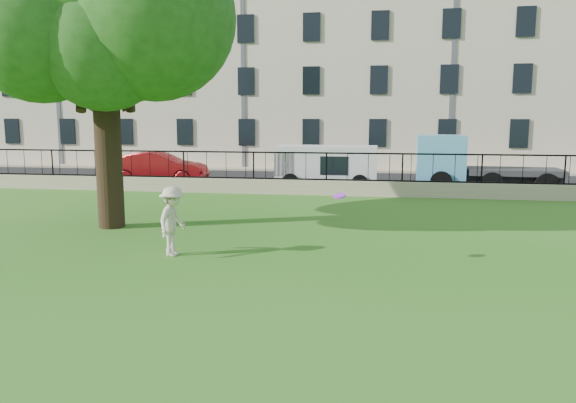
% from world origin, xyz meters
% --- Properties ---
extents(ground, '(120.00, 120.00, 0.00)m').
position_xyz_m(ground, '(0.00, 0.00, 0.00)').
color(ground, '#2F731B').
rests_on(ground, ground).
extents(retaining_wall, '(50.00, 0.40, 0.60)m').
position_xyz_m(retaining_wall, '(0.00, 12.00, 0.30)').
color(retaining_wall, gray).
rests_on(retaining_wall, ground).
extents(iron_railing, '(50.00, 0.05, 1.13)m').
position_xyz_m(iron_railing, '(0.00, 12.00, 1.15)').
color(iron_railing, black).
rests_on(iron_railing, retaining_wall).
extents(street, '(60.00, 9.00, 0.01)m').
position_xyz_m(street, '(0.00, 16.70, 0.01)').
color(street, black).
rests_on(street, ground).
extents(sidewalk, '(60.00, 1.40, 0.12)m').
position_xyz_m(sidewalk, '(0.00, 21.90, 0.06)').
color(sidewalk, gray).
rests_on(sidewalk, ground).
extents(building_row, '(56.40, 10.40, 13.80)m').
position_xyz_m(building_row, '(0.00, 27.57, 6.92)').
color(building_row, beige).
rests_on(building_row, ground).
extents(tree, '(7.80, 6.00, 9.49)m').
position_xyz_m(tree, '(-5.59, 4.48, 6.24)').
color(tree, black).
rests_on(tree, ground).
extents(man, '(0.69, 1.09, 1.60)m').
position_xyz_m(man, '(-2.50, 1.53, 0.80)').
color(man, beige).
rests_on(man, ground).
extents(frisbee, '(0.29, 0.28, 0.12)m').
position_xyz_m(frisbee, '(1.30, 1.35, 1.49)').
color(frisbee, '#AD29ED').
extents(red_sedan, '(4.66, 2.00, 1.49)m').
position_xyz_m(red_sedan, '(-8.09, 14.40, 0.75)').
color(red_sedan, '#AA151B').
rests_on(red_sedan, street).
extents(white_van, '(4.43, 1.74, 1.86)m').
position_xyz_m(white_van, '(-0.22, 14.40, 0.93)').
color(white_van, silver).
rests_on(white_van, street).
extents(blue_truck, '(5.69, 2.21, 2.35)m').
position_xyz_m(blue_truck, '(6.50, 14.40, 1.18)').
color(blue_truck, '#59A8D1').
rests_on(blue_truck, street).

